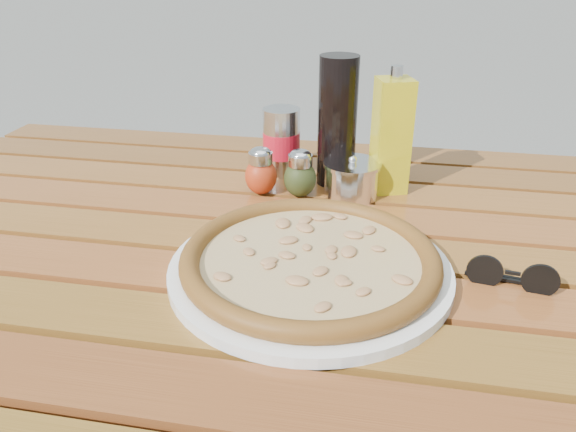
% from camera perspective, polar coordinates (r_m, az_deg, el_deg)
% --- Properties ---
extents(table, '(1.40, 0.90, 0.75)m').
position_cam_1_polar(table, '(0.84, -0.25, -7.09)').
color(table, '#3A1F0D').
rests_on(table, ground).
extents(plate, '(0.46, 0.46, 0.01)m').
position_cam_1_polar(plate, '(0.72, 2.23, -5.43)').
color(plate, white).
rests_on(plate, table).
extents(pizza, '(0.44, 0.44, 0.03)m').
position_cam_1_polar(pizza, '(0.71, 2.26, -4.35)').
color(pizza, beige).
rests_on(pizza, plate).
extents(pepper_shaker, '(0.06, 0.06, 0.08)m').
position_cam_1_polar(pepper_shaker, '(0.94, -2.77, 4.53)').
color(pepper_shaker, red).
rests_on(pepper_shaker, table).
extents(oregano_shaker, '(0.07, 0.07, 0.08)m').
position_cam_1_polar(oregano_shaker, '(0.93, 1.24, 4.28)').
color(oregano_shaker, '#343F19').
rests_on(oregano_shaker, table).
extents(dark_bottle, '(0.08, 0.08, 0.22)m').
position_cam_1_polar(dark_bottle, '(0.96, 5.03, 9.52)').
color(dark_bottle, black).
rests_on(dark_bottle, table).
extents(soda_can, '(0.08, 0.08, 0.12)m').
position_cam_1_polar(soda_can, '(1.02, -0.67, 7.53)').
color(soda_can, silver).
rests_on(soda_can, table).
extents(olive_oil_cruet, '(0.07, 0.07, 0.21)m').
position_cam_1_polar(olive_oil_cruet, '(0.95, 10.45, 8.05)').
color(olive_oil_cruet, gold).
rests_on(olive_oil_cruet, table).
extents(parmesan_tin, '(0.12, 0.12, 0.07)m').
position_cam_1_polar(parmesan_tin, '(0.94, 6.48, 3.79)').
color(parmesan_tin, silver).
rests_on(parmesan_tin, table).
extents(sunglasses, '(0.11, 0.04, 0.04)m').
position_cam_1_polar(sunglasses, '(0.74, 21.79, -5.72)').
color(sunglasses, black).
rests_on(sunglasses, table).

